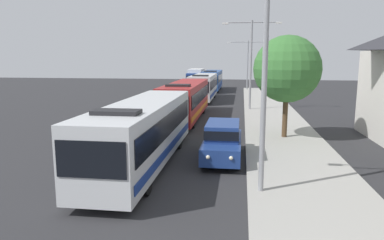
{
  "coord_description": "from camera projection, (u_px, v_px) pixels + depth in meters",
  "views": [
    {
      "loc": [
        3.3,
        -4.85,
        5.14
      ],
      "look_at": [
        0.49,
        15.32,
        1.56
      ],
      "focal_mm": 33.45,
      "sensor_mm": 36.0,
      "label": 1
    }
  ],
  "objects": [
    {
      "name": "bus_lead",
      "position": [
        144.0,
        131.0,
        17.05
      ],
      "size": [
        2.58,
        12.15,
        3.21
      ],
      "color": "silver",
      "rests_on": "ground_plane"
    },
    {
      "name": "bus_second_in_line",
      "position": [
        186.0,
        99.0,
        29.77
      ],
      "size": [
        2.58,
        12.22,
        3.21
      ],
      "color": "maroon",
      "rests_on": "ground_plane"
    },
    {
      "name": "bus_middle",
      "position": [
        203.0,
        86.0,
        43.14
      ],
      "size": [
        2.58,
        10.66,
        3.21
      ],
      "color": "silver",
      "rests_on": "ground_plane"
    },
    {
      "name": "bus_fourth_in_line",
      "position": [
        212.0,
        80.0,
        55.61
      ],
      "size": [
        2.58,
        10.8,
        3.21
      ],
      "color": "#284C8C",
      "rests_on": "ground_plane"
    },
    {
      "name": "white_suv",
      "position": [
        223.0,
        139.0,
        18.09
      ],
      "size": [
        1.86,
        5.02,
        1.9
      ],
      "color": "navy",
      "rests_on": "ground_plane"
    },
    {
      "name": "box_truck_oncoming",
      "position": [
        196.0,
        78.0,
        61.38
      ],
      "size": [
        2.35,
        7.14,
        3.15
      ],
      "color": "navy",
      "rests_on": "ground_plane"
    },
    {
      "name": "streetlamp_near",
      "position": [
        265.0,
        65.0,
        12.77
      ],
      "size": [
        5.48,
        0.28,
        7.7
      ],
      "color": "gray",
      "rests_on": "sidewalk"
    },
    {
      "name": "streetlamp_mid",
      "position": [
        251.0,
        56.0,
        34.11
      ],
      "size": [
        5.53,
        0.28,
        8.43
      ],
      "color": "gray",
      "rests_on": "sidewalk"
    },
    {
      "name": "streetlamp_far",
      "position": [
        248.0,
        59.0,
        55.6
      ],
      "size": [
        6.49,
        0.28,
        7.52
      ],
      "color": "gray",
      "rests_on": "sidewalk"
    },
    {
      "name": "roadside_tree",
      "position": [
        287.0,
        69.0,
        22.03
      ],
      "size": [
        4.15,
        4.15,
        6.35
      ],
      "color": "#4C3823",
      "rests_on": "sidewalk"
    }
  ]
}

